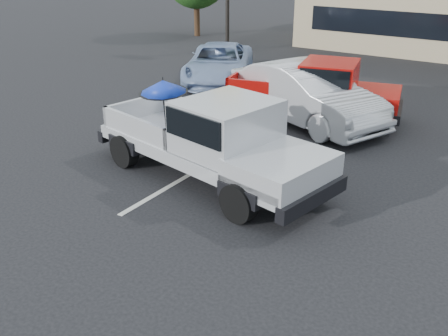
{
  "coord_description": "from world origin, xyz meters",
  "views": [
    {
      "loc": [
        3.25,
        -6.33,
        4.72
      ],
      "look_at": [
        -0.96,
        0.03,
        1.3
      ],
      "focal_mm": 40.0,
      "sensor_mm": 36.0,
      "label": 1
    }
  ],
  "objects": [
    {
      "name": "ground",
      "position": [
        0.0,
        0.0,
        0.0
      ],
      "size": [
        90.0,
        90.0,
        0.0
      ],
      "primitive_type": "plane",
      "color": "black",
      "rests_on": "ground"
    },
    {
      "name": "stripe_left",
      "position": [
        -3.0,
        2.0,
        0.0
      ],
      "size": [
        0.12,
        5.0,
        0.01
      ],
      "primitive_type": "cube",
      "color": "silver",
      "rests_on": "ground"
    },
    {
      "name": "silver_pickup",
      "position": [
        -2.23,
        1.77,
        1.05
      ],
      "size": [
        5.96,
        3.01,
        2.06
      ],
      "rotation": [
        0.0,
        0.0,
        -0.19
      ],
      "color": "black",
      "rests_on": "ground"
    },
    {
      "name": "red_pickup",
      "position": [
        -2.16,
        7.05,
        0.93
      ],
      "size": [
        5.44,
        2.88,
        1.7
      ],
      "rotation": [
        0.0,
        0.0,
        0.22
      ],
      "color": "black",
      "rests_on": "ground"
    },
    {
      "name": "silver_sedan",
      "position": [
        -2.43,
        6.5,
        0.83
      ],
      "size": [
        5.35,
        3.58,
        1.67
      ],
      "primitive_type": "imported",
      "rotation": [
        0.0,
        0.0,
        1.18
      ],
      "color": "silver",
      "rests_on": "ground"
    },
    {
      "name": "blue_suv",
      "position": [
        -7.1,
        8.99,
        0.69
      ],
      "size": [
        4.28,
        5.44,
        1.37
      ],
      "primitive_type": "imported",
      "rotation": [
        0.0,
        0.0,
        0.47
      ],
      "color": "#859DC6",
      "rests_on": "ground"
    }
  ]
}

